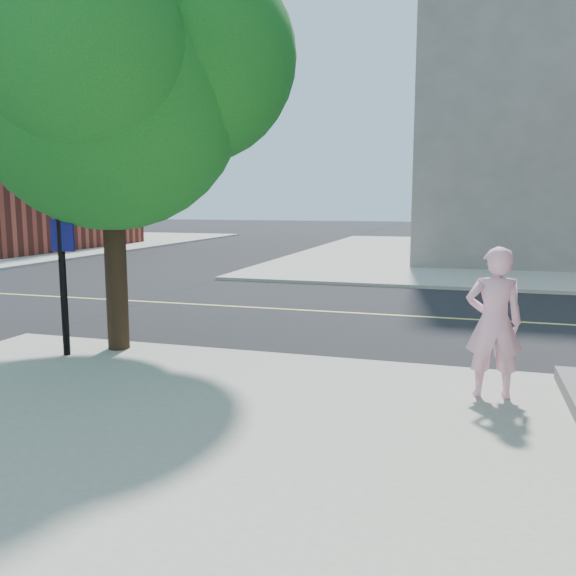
% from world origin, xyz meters
% --- Properties ---
extents(ground, '(140.00, 140.00, 0.00)m').
position_xyz_m(ground, '(0.00, 0.00, 0.00)').
color(ground, black).
rests_on(ground, ground).
extents(road_ew, '(140.00, 9.00, 0.01)m').
position_xyz_m(road_ew, '(0.00, 4.50, 0.01)').
color(road_ew, black).
rests_on(road_ew, ground).
extents(man_on_phone, '(0.78, 0.57, 1.97)m').
position_xyz_m(man_on_phone, '(7.49, -1.34, 1.11)').
color(man_on_phone, '#FCAEC9').
rests_on(man_on_phone, sidewalk_se).
extents(street_tree, '(5.63, 5.11, 7.47)m').
position_xyz_m(street_tree, '(1.50, -0.49, 4.94)').
color(street_tree, black).
rests_on(street_tree, sidewalk_se).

